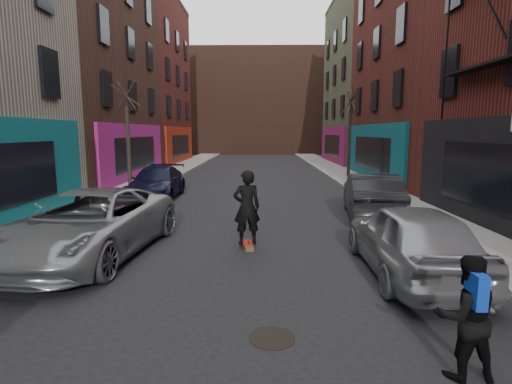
{
  "coord_description": "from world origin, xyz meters",
  "views": [
    {
      "loc": [
        0.48,
        -2.1,
        3.05
      ],
      "look_at": [
        0.36,
        7.44,
        1.6
      ],
      "focal_mm": 28.0,
      "sensor_mm": 36.0,
      "label": 1
    }
  ],
  "objects_px": {
    "tree_left_far": "(127,125)",
    "parked_right_far": "(410,239)",
    "tree_right_far": "(350,124)",
    "skateboarder": "(247,207)",
    "parked_right_end": "(372,195)",
    "parked_left_far": "(90,224)",
    "parked_left_end": "(157,183)",
    "manhole": "(272,338)",
    "pedestrian": "(466,316)",
    "skateboard": "(247,246)"
  },
  "relations": [
    {
      "from": "pedestrian",
      "to": "tree_right_far",
      "type": "bearing_deg",
      "value": -99.36
    },
    {
      "from": "parked_right_far",
      "to": "skateboard",
      "type": "height_order",
      "value": "parked_right_far"
    },
    {
      "from": "skateboard",
      "to": "parked_left_end",
      "type": "bearing_deg",
      "value": 106.94
    },
    {
      "from": "parked_right_end",
      "to": "skateboarder",
      "type": "distance_m",
      "value": 5.78
    },
    {
      "from": "tree_right_far",
      "to": "parked_left_far",
      "type": "xyz_separation_m",
      "value": [
        -9.92,
        -16.59,
        -2.72
      ]
    },
    {
      "from": "parked_right_far",
      "to": "manhole",
      "type": "xyz_separation_m",
      "value": [
        -3.01,
        -2.71,
        -0.79
      ]
    },
    {
      "from": "tree_left_far",
      "to": "manhole",
      "type": "distance_m",
      "value": 16.43
    },
    {
      "from": "tree_left_far",
      "to": "parked_left_end",
      "type": "bearing_deg",
      "value": -46.82
    },
    {
      "from": "pedestrian",
      "to": "parked_left_end",
      "type": "bearing_deg",
      "value": -62.33
    },
    {
      "from": "parked_right_far",
      "to": "parked_left_end",
      "type": "bearing_deg",
      "value": -50.27
    },
    {
      "from": "tree_right_far",
      "to": "parked_right_far",
      "type": "height_order",
      "value": "tree_right_far"
    },
    {
      "from": "tree_left_far",
      "to": "parked_right_end",
      "type": "bearing_deg",
      "value": -29.47
    },
    {
      "from": "parked_left_end",
      "to": "pedestrian",
      "type": "relative_size",
      "value": 3.15
    },
    {
      "from": "skateboard",
      "to": "pedestrian",
      "type": "relative_size",
      "value": 0.51
    },
    {
      "from": "parked_right_far",
      "to": "skateboard",
      "type": "bearing_deg",
      "value": -28.64
    },
    {
      "from": "parked_right_end",
      "to": "parked_right_far",
      "type": "bearing_deg",
      "value": 90.42
    },
    {
      "from": "tree_left_far",
      "to": "skateboard",
      "type": "distance_m",
      "value": 12.15
    },
    {
      "from": "tree_right_far",
      "to": "pedestrian",
      "type": "height_order",
      "value": "tree_right_far"
    },
    {
      "from": "parked_left_end",
      "to": "tree_right_far",
      "type": "bearing_deg",
      "value": 36.14
    },
    {
      "from": "parked_left_far",
      "to": "parked_left_end",
      "type": "relative_size",
      "value": 1.17
    },
    {
      "from": "tree_left_far",
      "to": "pedestrian",
      "type": "bearing_deg",
      "value": -59.23
    },
    {
      "from": "parked_left_end",
      "to": "pedestrian",
      "type": "height_order",
      "value": "pedestrian"
    },
    {
      "from": "parked_right_far",
      "to": "pedestrian",
      "type": "relative_size",
      "value": 2.94
    },
    {
      "from": "skateboarder",
      "to": "pedestrian",
      "type": "relative_size",
      "value": 1.24
    },
    {
      "from": "skateboard",
      "to": "manhole",
      "type": "xyz_separation_m",
      "value": [
        0.54,
        -4.71,
        -0.04
      ]
    },
    {
      "from": "manhole",
      "to": "skateboarder",
      "type": "bearing_deg",
      "value": 96.5
    },
    {
      "from": "tree_left_far",
      "to": "parked_right_end",
      "type": "height_order",
      "value": "tree_left_far"
    },
    {
      "from": "parked_left_far",
      "to": "parked_right_far",
      "type": "relative_size",
      "value": 1.25
    },
    {
      "from": "tree_left_far",
      "to": "parked_right_far",
      "type": "xyz_separation_m",
      "value": [
        9.86,
        -11.83,
        -2.59
      ]
    },
    {
      "from": "parked_right_far",
      "to": "tree_right_far",
      "type": "bearing_deg",
      "value": -97.45
    },
    {
      "from": "parked_right_far",
      "to": "tree_left_far",
      "type": "bearing_deg",
      "value": -49.53
    },
    {
      "from": "parked_right_end",
      "to": "pedestrian",
      "type": "bearing_deg",
      "value": 89.36
    },
    {
      "from": "parked_left_far",
      "to": "parked_left_end",
      "type": "distance_m",
      "value": 8.59
    },
    {
      "from": "pedestrian",
      "to": "parked_right_far",
      "type": "bearing_deg",
      "value": -101.16
    },
    {
      "from": "pedestrian",
      "to": "manhole",
      "type": "xyz_separation_m",
      "value": [
        -2.36,
        0.9,
        -0.8
      ]
    },
    {
      "from": "parked_right_far",
      "to": "skateboarder",
      "type": "bearing_deg",
      "value": -28.64
    },
    {
      "from": "parked_right_end",
      "to": "skateboard",
      "type": "height_order",
      "value": "parked_right_end"
    },
    {
      "from": "parked_left_end",
      "to": "manhole",
      "type": "height_order",
      "value": "parked_left_end"
    },
    {
      "from": "tree_left_far",
      "to": "pedestrian",
      "type": "height_order",
      "value": "tree_left_far"
    },
    {
      "from": "parked_right_far",
      "to": "pedestrian",
      "type": "height_order",
      "value": "parked_right_far"
    },
    {
      "from": "tree_right_far",
      "to": "skateboarder",
      "type": "relative_size",
      "value": 3.46
    },
    {
      "from": "tree_left_far",
      "to": "manhole",
      "type": "bearing_deg",
      "value": -64.8
    },
    {
      "from": "parked_left_far",
      "to": "tree_left_far",
      "type": "bearing_deg",
      "value": 109.21
    },
    {
      "from": "manhole",
      "to": "pedestrian",
      "type": "bearing_deg",
      "value": -20.99
    },
    {
      "from": "tree_right_far",
      "to": "skateboard",
      "type": "xyz_separation_m",
      "value": [
        -6.09,
        -15.84,
        -3.48
      ]
    },
    {
      "from": "tree_left_far",
      "to": "parked_right_far",
      "type": "relative_size",
      "value": 1.4
    },
    {
      "from": "tree_right_far",
      "to": "parked_left_far",
      "type": "distance_m",
      "value": 19.52
    },
    {
      "from": "parked_left_end",
      "to": "skateboard",
      "type": "bearing_deg",
      "value": -61.74
    },
    {
      "from": "skateboarder",
      "to": "parked_left_end",
      "type": "bearing_deg",
      "value": -73.06
    },
    {
      "from": "tree_left_far",
      "to": "skateboarder",
      "type": "height_order",
      "value": "tree_left_far"
    }
  ]
}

